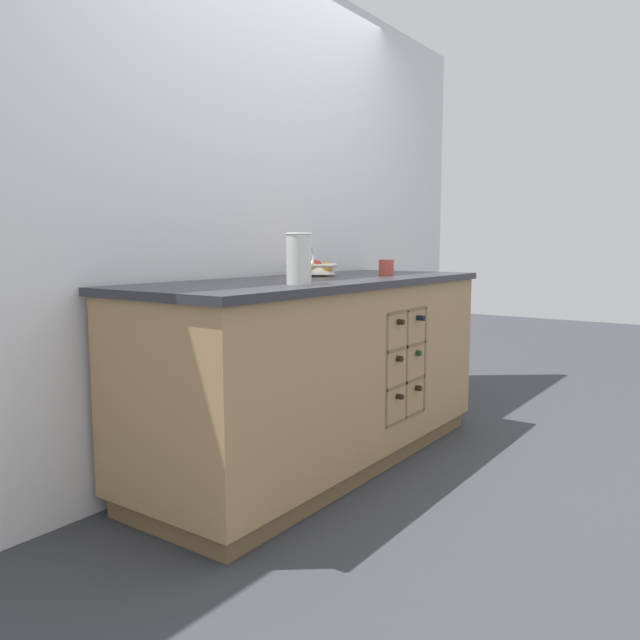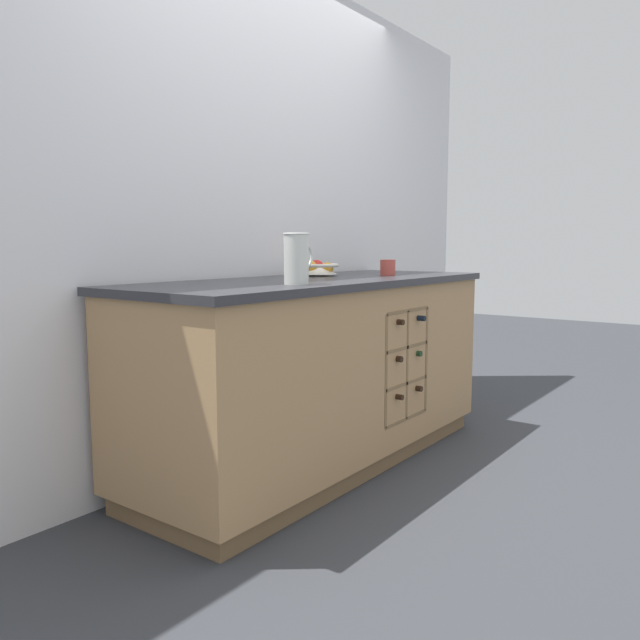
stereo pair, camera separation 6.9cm
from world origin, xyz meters
The scene contains 6 objects.
ground_plane centered at (0.00, 0.00, 0.00)m, with size 14.00×14.00×0.00m, color #383A3F.
back_wall centered at (0.00, 0.43, 1.27)m, with size 4.49×0.06×2.55m, color white.
kitchen_island centered at (0.00, 0.00, 0.47)m, with size 2.13×0.77×0.92m.
fruit_bowl centered at (0.20, 0.17, 0.97)m, with size 0.24×0.24×0.08m.
white_pitcher centered at (-0.43, -0.20, 1.03)m, with size 0.16×0.11×0.21m.
ceramic_mug centered at (0.47, -0.10, 0.97)m, with size 0.12×0.08×0.08m.
Camera 1 is at (-2.47, -1.75, 1.08)m, focal length 35.00 mm.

